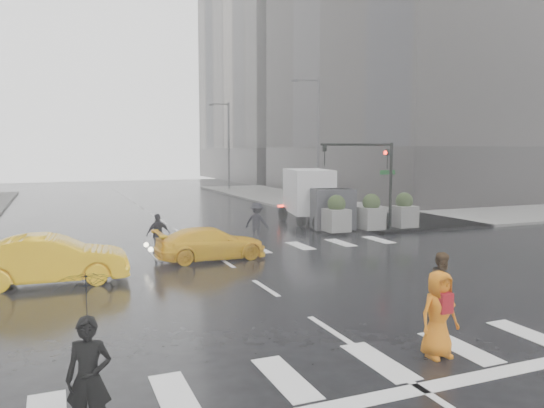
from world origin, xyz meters
name	(u,v)px	position (x,y,z in m)	size (l,w,h in m)	color
ground	(266,288)	(0.00, 0.00, 0.00)	(120.00, 120.00, 0.00)	black
sidewalk_ne	(422,205)	(19.50, 17.50, 0.07)	(35.00, 35.00, 0.15)	slate
building_ne_far	(309,66)	(29.00, 56.00, 16.27)	(26.05, 26.05, 36.00)	#A1988C
road_markings	(266,288)	(0.00, 0.00, 0.01)	(18.00, 48.00, 0.01)	silver
traffic_signal_pole	(374,169)	(9.01, 8.01, 3.22)	(4.45, 0.42, 4.50)	black
street_lamp_near	(316,138)	(10.87, 18.00, 4.95)	(2.15, 0.22, 9.00)	#59595B
street_lamp_far	(227,142)	(10.87, 38.00, 4.95)	(2.15, 0.22, 9.00)	#59595B
planter_west	(336,214)	(7.00, 8.20, 0.98)	(1.10, 1.10, 1.80)	slate
planter_mid	(371,213)	(9.00, 8.20, 0.98)	(1.10, 1.10, 1.80)	slate
planter_east	(404,211)	(11.00, 8.20, 0.98)	(1.10, 1.10, 1.80)	slate
pedestrian_black	(87,332)	(-5.40, -6.80, 1.58)	(1.23, 1.24, 2.43)	black
pedestrian_brown	(443,285)	(3.03, -4.23, 0.81)	(0.79, 0.62, 1.63)	#412C17
pedestrian_orange	(439,314)	(1.23, -6.25, 0.88)	(0.87, 0.57, 1.76)	orange
pedestrian_far_a	(158,234)	(-2.02, 6.46, 0.81)	(0.95, 0.58, 1.63)	black
pedestrian_far_b	(257,222)	(2.63, 7.69, 0.89)	(1.15, 0.64, 1.79)	black
taxi_mid	(51,259)	(-5.93, 3.03, 0.76)	(1.61, 4.62, 1.52)	yellow
taxi_rear	(211,243)	(-0.36, 4.69, 0.61)	(1.72, 3.73, 1.22)	yellow
box_truck	(314,196)	(7.50, 11.57, 1.62)	(2.15, 5.73, 3.04)	silver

